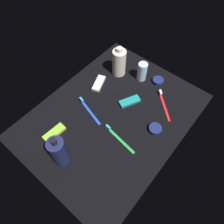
# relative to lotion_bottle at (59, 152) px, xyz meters

# --- Properties ---
(ground_plane) EXTENTS (0.84, 0.64, 0.01)m
(ground_plane) POSITION_rel_lotion_bottle_xyz_m (0.30, -0.02, -0.09)
(ground_plane) COLOR black
(lotion_bottle) EXTENTS (0.07, 0.07, 0.18)m
(lotion_bottle) POSITION_rel_lotion_bottle_xyz_m (0.00, 0.00, 0.00)
(lotion_bottle) COLOR #1A1E49
(lotion_bottle) RESTS_ON ground_plane
(bodywash_bottle) EXTENTS (0.07, 0.07, 0.17)m
(bodywash_bottle) POSITION_rel_lotion_bottle_xyz_m (0.54, 0.13, -0.00)
(bodywash_bottle) COLOR silver
(bodywash_bottle) RESTS_ON ground_plane
(deodorant_stick) EXTENTS (0.05, 0.05, 0.10)m
(deodorant_stick) POSITION_rel_lotion_bottle_xyz_m (0.58, 0.01, -0.03)
(deodorant_stick) COLOR silver
(deodorant_stick) RESTS_ON ground_plane
(toothbrush_red) EXTENTS (0.13, 0.14, 0.02)m
(toothbrush_red) POSITION_rel_lotion_bottle_xyz_m (0.51, -0.17, -0.07)
(toothbrush_red) COLOR red
(toothbrush_red) RESTS_ON ground_plane
(toothbrush_blue) EXTENTS (0.06, 0.18, 0.02)m
(toothbrush_blue) POSITION_rel_lotion_bottle_xyz_m (0.25, 0.09, -0.07)
(toothbrush_blue) COLOR blue
(toothbrush_blue) RESTS_ON ground_plane
(toothbrush_green) EXTENTS (0.04, 0.18, 0.02)m
(toothbrush_green) POSITION_rel_lotion_bottle_xyz_m (0.22, -0.11, -0.07)
(toothbrush_green) COLOR green
(toothbrush_green) RESTS_ON ground_plane
(snack_bar_teal) EXTENTS (0.11, 0.08, 0.01)m
(snack_bar_teal) POSITION_rel_lotion_bottle_xyz_m (0.41, -0.04, -0.07)
(snack_bar_teal) COLOR teal
(snack_bar_teal) RESTS_ON ground_plane
(snack_bar_lime) EXTENTS (0.11, 0.05, 0.01)m
(snack_bar_lime) POSITION_rel_lotion_bottle_xyz_m (0.06, 0.12, -0.07)
(snack_bar_lime) COLOR #8CD133
(snack_bar_lime) RESTS_ON ground_plane
(snack_bar_white) EXTENTS (0.11, 0.08, 0.01)m
(snack_bar_white) POSITION_rel_lotion_bottle_xyz_m (0.41, 0.16, -0.07)
(snack_bar_white) COLOR white
(snack_bar_white) RESTS_ON ground_plane
(cream_tin_left) EXTENTS (0.06, 0.06, 0.02)m
(cream_tin_left) POSITION_rel_lotion_bottle_xyz_m (0.62, -0.07, -0.07)
(cream_tin_left) COLOR navy
(cream_tin_left) RESTS_ON ground_plane
(cream_tin_right) EXTENTS (0.06, 0.06, 0.02)m
(cream_tin_right) POSITION_rel_lotion_bottle_xyz_m (0.36, -0.22, -0.07)
(cream_tin_right) COLOR navy
(cream_tin_right) RESTS_ON ground_plane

